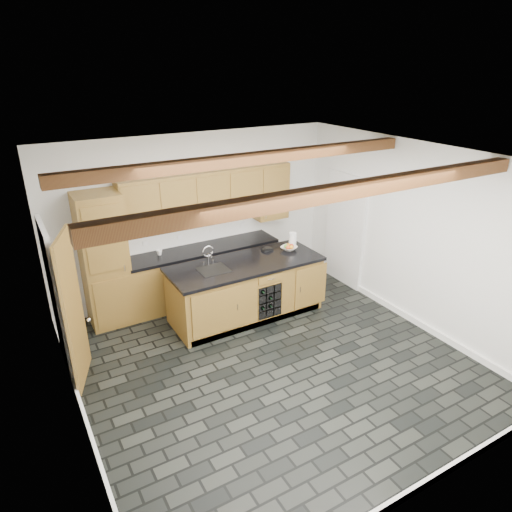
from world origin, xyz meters
The scene contains 10 objects.
ground centered at (0.00, 0.00, 0.00)m, with size 5.00×5.00×0.00m, color black.
room_shell centered at (-0.09, 0.53, 1.53)m, with size 5.01×5.00×5.00m.
back_cabinetry centered at (-0.38, 2.24, 0.98)m, with size 3.65×0.62×2.20m.
island centered at (0.31, 1.28, 0.46)m, with size 2.48×0.96×0.93m.
faucet centered at (-0.25, 1.33, 0.96)m, with size 0.45×0.40×0.34m.
kitchen_scale centered at (0.85, 1.55, 0.96)m, with size 0.18×0.12×0.05m.
fruit_bowl centered at (1.18, 1.39, 0.96)m, with size 0.25×0.25×0.06m, color beige.
fruit_cluster centered at (1.18, 1.39, 0.99)m, with size 0.16×0.17×0.07m.
paper_towel centered at (1.31, 1.48, 1.06)m, with size 0.13×0.13×0.25m, color white.
mug centered at (-0.76, 2.27, 0.97)m, with size 0.09×0.09×0.09m, color white.
Camera 1 is at (-2.82, -4.43, 3.83)m, focal length 32.00 mm.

